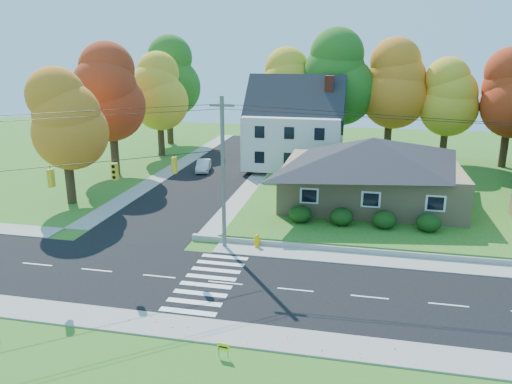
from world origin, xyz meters
TOP-DOWN VIEW (x-y plane):
  - ground at (0.00, 0.00)m, footprint 120.00×120.00m
  - road_main at (0.00, 0.00)m, footprint 90.00×8.00m
  - road_cross at (-8.00, 26.00)m, footprint 8.00×44.00m
  - sidewalk_north at (0.00, 5.00)m, footprint 90.00×2.00m
  - sidewalk_south at (0.00, -5.00)m, footprint 90.00×2.00m
  - lawn at (13.00, 21.00)m, footprint 30.00×30.00m
  - ranch_house at (8.00, 16.00)m, footprint 14.60×10.60m
  - colonial_house at (0.04, 28.00)m, footprint 10.40×8.40m
  - hedge_row at (7.50, 9.80)m, footprint 10.70×1.70m
  - traffic_infrastructure at (-0.15, 1.35)m, footprint 38.10×10.66m
  - tree_lot_0 at (-2.00, 34.00)m, footprint 6.72×6.72m
  - tree_lot_1 at (4.00, 33.00)m, footprint 7.84×7.84m
  - tree_lot_2 at (10.00, 34.00)m, footprint 7.28×7.28m
  - tree_lot_3 at (16.00, 33.00)m, footprint 6.16×6.16m
  - tree_lot_4 at (22.00, 32.00)m, footprint 6.72×6.72m
  - tree_west_0 at (-17.00, 12.00)m, footprint 6.16×6.16m
  - tree_west_1 at (-18.00, 22.00)m, footprint 7.28×7.28m
  - tree_west_2 at (-17.00, 32.00)m, footprint 6.72×6.72m
  - tree_west_3 at (-19.00, 40.00)m, footprint 7.84×7.84m
  - white_car at (-9.43, 25.24)m, footprint 2.03×3.96m
  - fire_hydrant at (0.65, 5.55)m, footprint 0.52×0.40m
  - yard_sign at (1.80, -6.81)m, footprint 0.55×0.10m

SIDE VIEW (x-z plane):
  - ground at x=0.00m, z-range 0.00..0.00m
  - road_main at x=0.00m, z-range 0.00..0.02m
  - road_cross at x=-8.00m, z-range 0.00..0.02m
  - sidewalk_north at x=0.00m, z-range 0.00..0.08m
  - sidewalk_south at x=0.00m, z-range 0.00..0.08m
  - lawn at x=13.00m, z-range 0.00..0.50m
  - fire_hydrant at x=0.65m, z-range -0.02..0.89m
  - yard_sign at x=1.80m, z-range 0.14..0.83m
  - white_car at x=-9.43m, z-range 0.02..1.26m
  - hedge_row at x=7.50m, z-range 0.50..1.77m
  - ranch_house at x=8.00m, z-range 0.57..5.97m
  - colonial_house at x=0.04m, z-range -0.22..9.38m
  - traffic_infrastructure at x=-0.15m, z-range 0.15..10.15m
  - tree_west_0 at x=-17.00m, z-range 1.42..12.89m
  - tree_lot_3 at x=16.00m, z-range 1.92..13.39m
  - tree_west_2 at x=-17.00m, z-range 1.55..14.06m
  - tree_lot_0 at x=-2.00m, z-range 2.05..14.56m
  - tree_lot_4 at x=22.00m, z-range 2.05..14.56m
  - tree_west_1 at x=-18.00m, z-range 1.68..15.24m
  - tree_lot_2 at x=10.00m, z-range 2.18..15.74m
  - tree_west_3 at x=-19.00m, z-range 1.81..16.41m
  - tree_lot_1 at x=4.00m, z-range 2.31..16.91m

